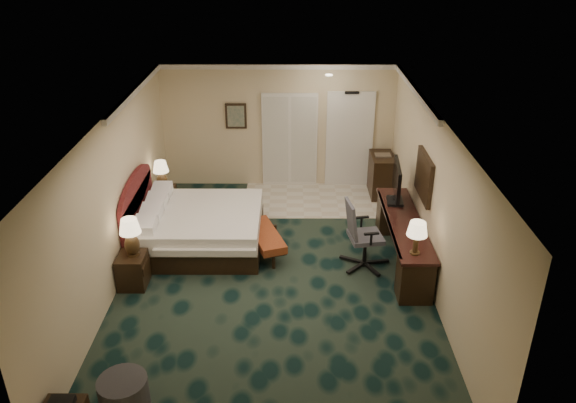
{
  "coord_description": "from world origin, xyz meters",
  "views": [
    {
      "loc": [
        0.27,
        -7.84,
        5.22
      ],
      "look_at": [
        0.23,
        0.6,
        1.09
      ],
      "focal_mm": 35.0,
      "sensor_mm": 36.0,
      "label": 1
    }
  ],
  "objects_px": {
    "nightstand_far": "(165,200)",
    "lamp_far": "(161,175)",
    "tv": "(396,184)",
    "minibar": "(381,175)",
    "ottoman": "(124,394)",
    "desk": "(402,241)",
    "bed": "(202,228)",
    "nightstand_near": "(133,270)",
    "bed_bench": "(265,242)",
    "desk_chair": "(366,234)",
    "lamp_near": "(131,237)"
  },
  "relations": [
    {
      "from": "lamp_near",
      "to": "lamp_far",
      "type": "distance_m",
      "value": 2.55
    },
    {
      "from": "ottoman",
      "to": "desk",
      "type": "bearing_deg",
      "value": 40.61
    },
    {
      "from": "bed_bench",
      "to": "minibar",
      "type": "distance_m",
      "value": 3.43
    },
    {
      "from": "desk",
      "to": "nightstand_far",
      "type": "bearing_deg",
      "value": 157.78
    },
    {
      "from": "bed",
      "to": "nightstand_near",
      "type": "xyz_separation_m",
      "value": [
        -0.93,
        -1.28,
        -0.06
      ]
    },
    {
      "from": "nightstand_near",
      "to": "ottoman",
      "type": "bearing_deg",
      "value": -78.15
    },
    {
      "from": "tv",
      "to": "desk_chair",
      "type": "distance_m",
      "value": 1.19
    },
    {
      "from": "nightstand_far",
      "to": "desk_chair",
      "type": "xyz_separation_m",
      "value": [
        3.8,
        -1.98,
        0.34
      ]
    },
    {
      "from": "desk_chair",
      "to": "ottoman",
      "type": "bearing_deg",
      "value": -144.9
    },
    {
      "from": "bed",
      "to": "lamp_far",
      "type": "height_order",
      "value": "lamp_far"
    },
    {
      "from": "bed_bench",
      "to": "ottoman",
      "type": "xyz_separation_m",
      "value": [
        -1.54,
        -3.6,
        0.0
      ]
    },
    {
      "from": "nightstand_far",
      "to": "desk_chair",
      "type": "distance_m",
      "value": 4.3
    },
    {
      "from": "nightstand_near",
      "to": "minibar",
      "type": "height_order",
      "value": "minibar"
    },
    {
      "from": "nightstand_far",
      "to": "bed_bench",
      "type": "bearing_deg",
      "value": -36.91
    },
    {
      "from": "ottoman",
      "to": "bed",
      "type": "bearing_deg",
      "value": 84.31
    },
    {
      "from": "tv",
      "to": "minibar",
      "type": "relative_size",
      "value": 1.06
    },
    {
      "from": "lamp_near",
      "to": "bed",
      "type": "bearing_deg",
      "value": 54.33
    },
    {
      "from": "nightstand_near",
      "to": "minibar",
      "type": "relative_size",
      "value": 0.61
    },
    {
      "from": "nightstand_far",
      "to": "desk_chair",
      "type": "bearing_deg",
      "value": -27.49
    },
    {
      "from": "bed",
      "to": "nightstand_far",
      "type": "distance_m",
      "value": 1.61
    },
    {
      "from": "minibar",
      "to": "nightstand_far",
      "type": "bearing_deg",
      "value": -168.95
    },
    {
      "from": "ottoman",
      "to": "tv",
      "type": "relative_size",
      "value": 0.63
    },
    {
      "from": "nightstand_near",
      "to": "minibar",
      "type": "distance_m",
      "value": 5.66
    },
    {
      "from": "tv",
      "to": "minibar",
      "type": "height_order",
      "value": "tv"
    },
    {
      "from": "desk_chair",
      "to": "minibar",
      "type": "bearing_deg",
      "value": 67.15
    },
    {
      "from": "ottoman",
      "to": "desk",
      "type": "xyz_separation_m",
      "value": [
        3.91,
        3.35,
        0.17
      ]
    },
    {
      "from": "nightstand_near",
      "to": "bed_bench",
      "type": "height_order",
      "value": "nightstand_near"
    },
    {
      "from": "bed",
      "to": "minibar",
      "type": "height_order",
      "value": "minibar"
    },
    {
      "from": "lamp_far",
      "to": "desk",
      "type": "distance_m",
      "value": 4.85
    },
    {
      "from": "nightstand_far",
      "to": "lamp_near",
      "type": "bearing_deg",
      "value": -89.05
    },
    {
      "from": "nightstand_far",
      "to": "desk",
      "type": "distance_m",
      "value": 4.82
    },
    {
      "from": "desk_chair",
      "to": "bed",
      "type": "bearing_deg",
      "value": 157.4
    },
    {
      "from": "bed",
      "to": "tv",
      "type": "xyz_separation_m",
      "value": [
        3.48,
        0.2,
        0.8
      ]
    },
    {
      "from": "nightstand_far",
      "to": "bed",
      "type": "bearing_deg",
      "value": -54.4
    },
    {
      "from": "nightstand_far",
      "to": "lamp_far",
      "type": "bearing_deg",
      "value": -167.28
    },
    {
      "from": "bed_bench",
      "to": "tv",
      "type": "relative_size",
      "value": 1.3
    },
    {
      "from": "nightstand_far",
      "to": "ottoman",
      "type": "bearing_deg",
      "value": -83.94
    },
    {
      "from": "ottoman",
      "to": "lamp_near",
      "type": "bearing_deg",
      "value": 100.94
    },
    {
      "from": "nightstand_far",
      "to": "lamp_far",
      "type": "height_order",
      "value": "lamp_far"
    },
    {
      "from": "lamp_far",
      "to": "minibar",
      "type": "height_order",
      "value": "lamp_far"
    },
    {
      "from": "nightstand_near",
      "to": "nightstand_far",
      "type": "relative_size",
      "value": 1.03
    },
    {
      "from": "desk",
      "to": "lamp_near",
      "type": "bearing_deg",
      "value": -170.64
    },
    {
      "from": "nightstand_near",
      "to": "tv",
      "type": "distance_m",
      "value": 4.73
    },
    {
      "from": "ottoman",
      "to": "nightstand_far",
      "type": "bearing_deg",
      "value": 96.06
    },
    {
      "from": "nightstand_far",
      "to": "desk",
      "type": "relative_size",
      "value": 0.2
    },
    {
      "from": "nightstand_far",
      "to": "ottoman",
      "type": "relative_size",
      "value": 0.89
    },
    {
      "from": "lamp_near",
      "to": "ottoman",
      "type": "bearing_deg",
      "value": -79.06
    },
    {
      "from": "nightstand_near",
      "to": "nightstand_far",
      "type": "distance_m",
      "value": 2.58
    },
    {
      "from": "nightstand_far",
      "to": "desk_chair",
      "type": "relative_size",
      "value": 0.44
    },
    {
      "from": "bed",
      "to": "nightstand_near",
      "type": "bearing_deg",
      "value": -126.0
    }
  ]
}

